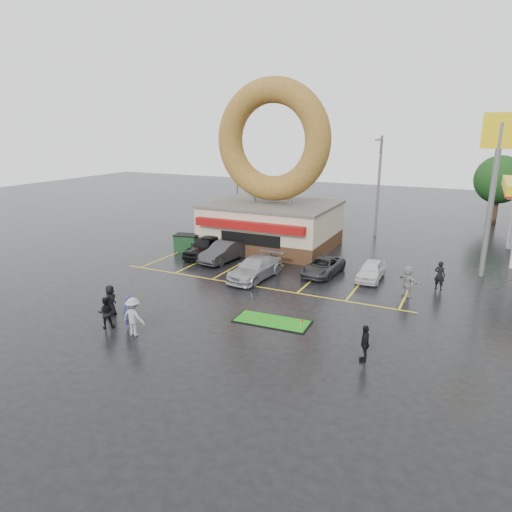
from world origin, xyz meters
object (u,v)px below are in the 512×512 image
at_px(car_silver, 255,268).
at_px(putting_green, 272,321).
at_px(person_cameraman, 365,343).
at_px(shell_sign, 496,165).
at_px(car_grey, 323,266).
at_px(person_blue, 130,313).
at_px(streetlight_mid, 378,184).
at_px(car_white, 371,270).
at_px(donut_shop, 272,194).
at_px(streetlight_left, 237,178).
at_px(dumpster, 187,243).
at_px(car_black, 205,246).
at_px(car_dgrey, 224,252).

xyz_separation_m(car_silver, putting_green, (3.90, -5.97, -0.68)).
bearing_deg(person_cameraman, shell_sign, 149.97).
height_order(car_grey, person_blue, person_blue).
xyz_separation_m(streetlight_mid, car_silver, (-4.55, -16.06, -4.07)).
distance_m(streetlight_mid, car_white, 13.79).
distance_m(donut_shop, shell_sign, 16.29).
xyz_separation_m(streetlight_mid, car_grey, (-0.74, -13.33, -4.19)).
relative_size(donut_shop, person_cameraman, 8.16).
relative_size(donut_shop, car_silver, 2.74).
distance_m(streetlight_mid, person_cameraman, 24.79).
distance_m(car_silver, person_blue, 10.09).
bearing_deg(donut_shop, streetlight_left, 135.22).
distance_m(person_blue, dumpster, 14.92).
xyz_separation_m(person_cameraman, dumpster, (-17.16, 11.79, -0.18)).
relative_size(streetlight_mid, car_black, 1.94).
bearing_deg(car_silver, streetlight_left, 127.53).
bearing_deg(car_silver, person_blue, -96.52).
xyz_separation_m(shell_sign, streetlight_mid, (-9.00, 8.92, -2.60)).
distance_m(streetlight_mid, car_silver, 17.18).
relative_size(shell_sign, person_blue, 5.96).
relative_size(person_cameraman, dumpster, 0.92).
bearing_deg(shell_sign, streetlight_left, 161.01).
relative_size(shell_sign, car_silver, 2.15).
bearing_deg(shell_sign, putting_green, -126.34).
height_order(car_dgrey, car_silver, car_dgrey).
height_order(donut_shop, car_white, donut_shop).
distance_m(streetlight_mid, car_black, 17.07).
bearing_deg(streetlight_mid, donut_shop, -131.38).
bearing_deg(car_black, putting_green, -46.13).
distance_m(donut_shop, person_blue, 18.34).
distance_m(car_grey, putting_green, 8.72).
bearing_deg(shell_sign, donut_shop, 176.53).
relative_size(donut_shop, shell_sign, 1.27).
relative_size(car_black, car_grey, 1.09).
relative_size(shell_sign, car_black, 2.29).
xyz_separation_m(shell_sign, person_cameraman, (-4.43, -15.13, -6.55)).
xyz_separation_m(streetlight_mid, car_black, (-10.39, -12.95, -3.99)).
bearing_deg(dumpster, car_grey, -17.94).
xyz_separation_m(car_silver, dumpster, (-8.04, 3.81, -0.07)).
height_order(donut_shop, shell_sign, donut_shop).
bearing_deg(streetlight_left, putting_green, -57.59).
relative_size(streetlight_left, car_silver, 1.83).
xyz_separation_m(car_black, putting_green, (9.74, -9.08, -0.76)).
height_order(person_blue, dumpster, person_blue).
relative_size(car_grey, person_blue, 2.38).
distance_m(streetlight_mid, putting_green, 22.55).
relative_size(streetlight_mid, car_grey, 2.12).
relative_size(donut_shop, car_black, 2.91).
xyz_separation_m(donut_shop, streetlight_left, (-7.00, 6.95, 0.32)).
xyz_separation_m(car_dgrey, putting_green, (7.76, -8.56, -0.71)).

